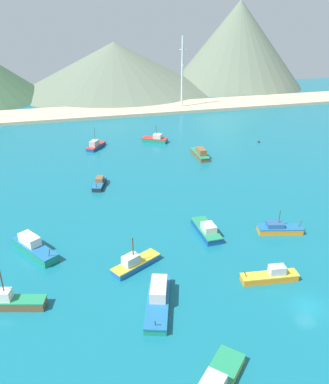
{
  "coord_description": "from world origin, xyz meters",
  "views": [
    {
      "loc": [
        -29.73,
        -34.22,
        36.11
      ],
      "look_at": [
        -9.09,
        39.07,
        0.71
      ],
      "focal_mm": 36.5,
      "sensor_mm": 36.0,
      "label": 1
    }
  ],
  "objects_px": {
    "fishing_boat_14": "(155,139)",
    "buoy_0": "(259,142)",
    "fishing_boat_3": "(99,183)",
    "fishing_boat_9": "(34,247)",
    "radio_tower": "(182,73)",
    "fishing_boat_6": "(9,301)",
    "fishing_boat_12": "(96,145)",
    "fishing_boat_1": "(271,276)",
    "fishing_boat_2": "(158,299)",
    "fishing_boat_4": "(207,230)",
    "fishing_boat_13": "(135,263)",
    "fishing_boat_10": "(279,229)",
    "fishing_boat_0": "(200,154)"
  },
  "relations": [
    {
      "from": "fishing_boat_6",
      "to": "radio_tower",
      "type": "height_order",
      "value": "radio_tower"
    },
    {
      "from": "fishing_boat_1",
      "to": "fishing_boat_4",
      "type": "xyz_separation_m",
      "value": [
        -4.26,
        14.92,
        0.04
      ]
    },
    {
      "from": "fishing_boat_13",
      "to": "fishing_boat_12",
      "type": "bearing_deg",
      "value": 89.12
    },
    {
      "from": "fishing_boat_9",
      "to": "fishing_boat_14",
      "type": "xyz_separation_m",
      "value": [
        34.13,
        52.48,
        -0.17
      ]
    },
    {
      "from": "fishing_boat_3",
      "to": "fishing_boat_4",
      "type": "distance_m",
      "value": 30.51
    },
    {
      "from": "fishing_boat_14",
      "to": "fishing_boat_10",
      "type": "bearing_deg",
      "value": -82.05
    },
    {
      "from": "fishing_boat_14",
      "to": "buoy_0",
      "type": "relative_size",
      "value": 10.61
    },
    {
      "from": "fishing_boat_2",
      "to": "buoy_0",
      "type": "bearing_deg",
      "value": 52.02
    },
    {
      "from": "fishing_boat_1",
      "to": "fishing_boat_9",
      "type": "xyz_separation_m",
      "value": [
        -33.71,
        17.0,
        0.27
      ]
    },
    {
      "from": "fishing_boat_12",
      "to": "fishing_boat_4",
      "type": "bearing_deg",
      "value": -75.88
    },
    {
      "from": "fishing_boat_0",
      "to": "fishing_boat_10",
      "type": "bearing_deg",
      "value": -90.39
    },
    {
      "from": "fishing_boat_10",
      "to": "radio_tower",
      "type": "height_order",
      "value": "radio_tower"
    },
    {
      "from": "fishing_boat_13",
      "to": "radio_tower",
      "type": "bearing_deg",
      "value": 68.18
    },
    {
      "from": "fishing_boat_0",
      "to": "fishing_boat_2",
      "type": "bearing_deg",
      "value": -115.88
    },
    {
      "from": "fishing_boat_4",
      "to": "fishing_boat_12",
      "type": "relative_size",
      "value": 1.06
    },
    {
      "from": "fishing_boat_14",
      "to": "fishing_boat_3",
      "type": "bearing_deg",
      "value": -125.69
    },
    {
      "from": "fishing_boat_1",
      "to": "fishing_boat_13",
      "type": "relative_size",
      "value": 1.04
    },
    {
      "from": "fishing_boat_3",
      "to": "fishing_boat_9",
      "type": "bearing_deg",
      "value": -119.67
    },
    {
      "from": "fishing_boat_0",
      "to": "fishing_boat_14",
      "type": "bearing_deg",
      "value": 116.89
    },
    {
      "from": "fishing_boat_2",
      "to": "fishing_boat_10",
      "type": "distance_m",
      "value": 28.62
    },
    {
      "from": "fishing_boat_0",
      "to": "fishing_boat_13",
      "type": "height_order",
      "value": "fishing_boat_13"
    },
    {
      "from": "fishing_boat_6",
      "to": "fishing_boat_12",
      "type": "bearing_deg",
      "value": 73.52
    },
    {
      "from": "fishing_boat_1",
      "to": "fishing_boat_3",
      "type": "xyz_separation_m",
      "value": [
        -20.01,
        41.04,
        -0.06
      ]
    },
    {
      "from": "fishing_boat_6",
      "to": "fishing_boat_9",
      "type": "distance_m",
      "value": 12.99
    },
    {
      "from": "fishing_boat_9",
      "to": "fishing_boat_12",
      "type": "xyz_separation_m",
      "value": [
        16.01,
        51.31,
        -0.17
      ]
    },
    {
      "from": "fishing_boat_4",
      "to": "fishing_boat_13",
      "type": "xyz_separation_m",
      "value": [
        -14.35,
        -6.43,
        0.02
      ]
    },
    {
      "from": "buoy_0",
      "to": "fishing_boat_12",
      "type": "bearing_deg",
      "value": 170.97
    },
    {
      "from": "fishing_boat_1",
      "to": "buoy_0",
      "type": "height_order",
      "value": "fishing_boat_1"
    },
    {
      "from": "fishing_boat_4",
      "to": "fishing_boat_9",
      "type": "height_order",
      "value": "fishing_boat_9"
    },
    {
      "from": "radio_tower",
      "to": "fishing_boat_10",
      "type": "bearing_deg",
      "value": -97.68
    },
    {
      "from": "fishing_boat_4",
      "to": "fishing_boat_14",
      "type": "distance_m",
      "value": 54.77
    },
    {
      "from": "fishing_boat_12",
      "to": "fishing_boat_13",
      "type": "distance_m",
      "value": 59.83
    },
    {
      "from": "fishing_boat_13",
      "to": "buoy_0",
      "type": "bearing_deg",
      "value": 46.73
    },
    {
      "from": "fishing_boat_6",
      "to": "fishing_boat_12",
      "type": "distance_m",
      "value": 66.71
    },
    {
      "from": "fishing_boat_10",
      "to": "fishing_boat_3",
      "type": "bearing_deg",
      "value": 134.37
    },
    {
      "from": "fishing_boat_3",
      "to": "fishing_boat_9",
      "type": "distance_m",
      "value": 27.67
    },
    {
      "from": "fishing_boat_4",
      "to": "fishing_boat_6",
      "type": "distance_m",
      "value": 34.04
    },
    {
      "from": "fishing_boat_4",
      "to": "fishing_boat_12",
      "type": "xyz_separation_m",
      "value": [
        -13.43,
        53.4,
        0.06
      ]
    },
    {
      "from": "fishing_boat_3",
      "to": "fishing_boat_4",
      "type": "xyz_separation_m",
      "value": [
        15.75,
        -26.13,
        0.1
      ]
    },
    {
      "from": "fishing_boat_4",
      "to": "fishing_boat_14",
      "type": "height_order",
      "value": "fishing_boat_14"
    },
    {
      "from": "fishing_boat_14",
      "to": "radio_tower",
      "type": "xyz_separation_m",
      "value": [
        21.09,
        39.21,
        13.25
      ]
    },
    {
      "from": "fishing_boat_2",
      "to": "fishing_boat_4",
      "type": "xyz_separation_m",
      "value": [
        13.03,
        15.48,
        -0.15
      ]
    },
    {
      "from": "fishing_boat_0",
      "to": "fishing_boat_9",
      "type": "xyz_separation_m",
      "value": [
        -42.44,
        -36.09,
        0.07
      ]
    },
    {
      "from": "fishing_boat_12",
      "to": "buoy_0",
      "type": "height_order",
      "value": "fishing_boat_12"
    },
    {
      "from": "fishing_boat_0",
      "to": "fishing_boat_13",
      "type": "bearing_deg",
      "value": -121.51
    },
    {
      "from": "fishing_boat_4",
      "to": "radio_tower",
      "type": "relative_size",
      "value": 0.31
    },
    {
      "from": "buoy_0",
      "to": "fishing_boat_10",
      "type": "bearing_deg",
      "value": -114.34
    },
    {
      "from": "fishing_boat_1",
      "to": "fishing_boat_14",
      "type": "height_order",
      "value": "fishing_boat_14"
    },
    {
      "from": "fishing_boat_10",
      "to": "fishing_boat_14",
      "type": "relative_size",
      "value": 1.04
    },
    {
      "from": "fishing_boat_2",
      "to": "fishing_boat_6",
      "type": "distance_m",
      "value": 19.94
    }
  ]
}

